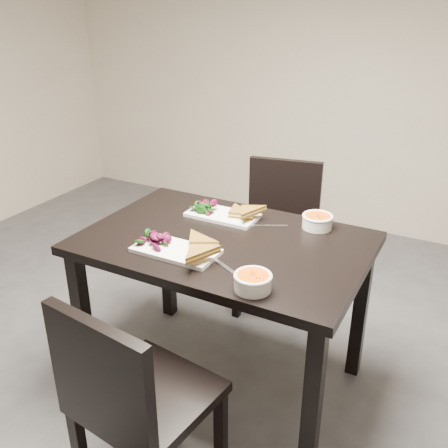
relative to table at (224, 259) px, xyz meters
The scene contains 14 objects.
ground 0.79m from the table, 91.34° to the right, with size 5.00×5.00×0.00m, color #47474C.
table is the anchor object (origin of this frame).
chair_near 0.74m from the table, 87.26° to the right, with size 0.47×0.47×0.85m.
chair_far 0.80m from the table, 93.86° to the left, with size 0.49×0.49×0.85m.
plate_near 0.26m from the table, 119.10° to the right, with size 0.35×0.17×0.02m, color white.
sandwich_near 0.24m from the table, 104.24° to the right, with size 0.17×0.13×0.06m, color olive, non-canonical shape.
salad_near 0.32m from the table, 136.44° to the right, with size 0.11×0.10×0.05m, color black, non-canonical shape.
soup_bowl_near 0.44m from the table, 47.88° to the right, with size 0.14×0.14×0.06m.
cutlery_near 0.26m from the table, 61.29° to the right, with size 0.18×0.02×0.00m, color silver.
plate_far 0.26m from the table, 119.70° to the left, with size 0.33×0.17×0.02m, color white.
sandwich_far 0.24m from the table, 105.24° to the left, with size 0.17×0.12×0.05m, color olive, non-canonical shape.
salad_far 0.33m from the table, 136.65° to the left, with size 0.10×0.09×0.05m, color black, non-canonical shape.
soup_bowl_far 0.45m from the table, 43.58° to the left, with size 0.14×0.14×0.06m.
cutlery_far 0.26m from the table, 61.88° to the left, with size 0.18×0.02×0.00m, color silver.
Camera 1 is at (0.92, -1.25, 1.69)m, focal length 40.28 mm.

